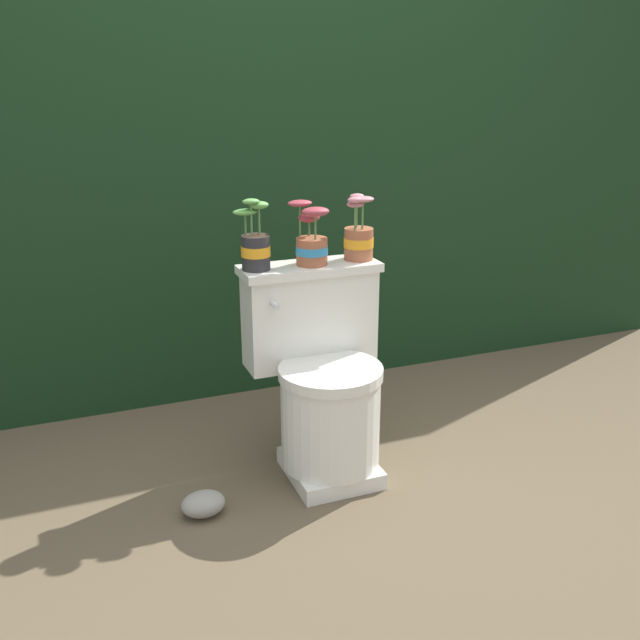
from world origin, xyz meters
name	(u,v)px	position (x,y,z in m)	size (l,w,h in m)	color
ground_plane	(333,473)	(0.00, 0.00, 0.00)	(12.00, 12.00, 0.00)	brown
hedge_backdrop	(232,182)	(0.00, 1.28, 0.86)	(4.38, 1.00, 1.72)	black
toilet	(323,382)	(-0.02, 0.06, 0.33)	(0.49, 0.46, 0.72)	silver
potted_plant_left	(255,245)	(-0.21, 0.19, 0.81)	(0.12, 0.10, 0.24)	#262628
potted_plant_midleft	(311,241)	(-0.01, 0.18, 0.81)	(0.13, 0.13, 0.22)	#9E5638
potted_plant_middle	(359,237)	(0.17, 0.19, 0.81)	(0.11, 0.11, 0.23)	#9E5638
garden_stone	(203,504)	(-0.49, -0.08, 0.04)	(0.14, 0.11, 0.08)	gray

